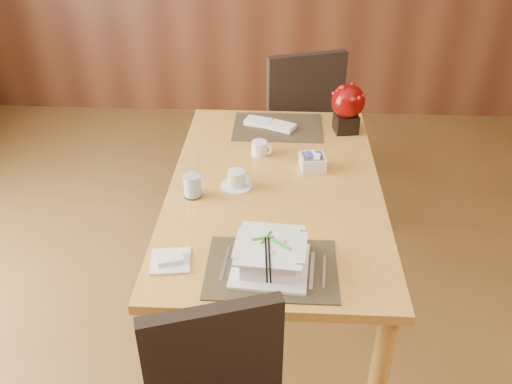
# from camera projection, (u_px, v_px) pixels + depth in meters

# --- Properties ---
(dining_table) EXTENTS (0.90, 1.50, 0.75)m
(dining_table) POSITION_uv_depth(u_px,v_px,m) (275.00, 203.00, 2.37)
(dining_table) COLOR gold
(dining_table) RESTS_ON ground
(placemat_near) EXTENTS (0.45, 0.33, 0.01)m
(placemat_near) POSITION_uv_depth(u_px,v_px,m) (272.00, 269.00, 1.86)
(placemat_near) COLOR black
(placemat_near) RESTS_ON dining_table
(placemat_far) EXTENTS (0.45, 0.33, 0.01)m
(placemat_far) POSITION_uv_depth(u_px,v_px,m) (278.00, 127.00, 2.78)
(placemat_far) COLOR black
(placemat_far) RESTS_ON dining_table
(soup_setting) EXTENTS (0.28, 0.28, 0.11)m
(soup_setting) POSITION_uv_depth(u_px,v_px,m) (270.00, 257.00, 1.83)
(soup_setting) COLOR silver
(soup_setting) RESTS_ON dining_table
(coffee_cup) EXTENTS (0.14, 0.14, 0.08)m
(coffee_cup) POSITION_uv_depth(u_px,v_px,m) (236.00, 180.00, 2.28)
(coffee_cup) COLOR silver
(coffee_cup) RESTS_ON dining_table
(water_glass) EXTENTS (0.09, 0.09, 0.18)m
(water_glass) POSITION_uv_depth(u_px,v_px,m) (192.00, 177.00, 2.19)
(water_glass) COLOR silver
(water_glass) RESTS_ON dining_table
(creamer_jug) EXTENTS (0.12, 0.12, 0.07)m
(creamer_jug) POSITION_uv_depth(u_px,v_px,m) (259.00, 148.00, 2.52)
(creamer_jug) COLOR silver
(creamer_jug) RESTS_ON dining_table
(sugar_caddy) EXTENTS (0.12, 0.12, 0.06)m
(sugar_caddy) POSITION_uv_depth(u_px,v_px,m) (313.00, 162.00, 2.41)
(sugar_caddy) COLOR silver
(sugar_caddy) RESTS_ON dining_table
(berry_decor) EXTENTS (0.17, 0.17, 0.25)m
(berry_decor) POSITION_uv_depth(u_px,v_px,m) (348.00, 106.00, 2.67)
(berry_decor) COLOR black
(berry_decor) RESTS_ON dining_table
(napkins_far) EXTENTS (0.28, 0.19, 0.02)m
(napkins_far) POSITION_uv_depth(u_px,v_px,m) (271.00, 124.00, 2.77)
(napkins_far) COLOR white
(napkins_far) RESTS_ON dining_table
(bread_plate) EXTENTS (0.15, 0.15, 0.01)m
(bread_plate) POSITION_uv_depth(u_px,v_px,m) (171.00, 261.00, 1.89)
(bread_plate) COLOR silver
(bread_plate) RESTS_ON dining_table
(far_chair) EXTENTS (0.60, 0.60, 1.02)m
(far_chair) POSITION_uv_depth(u_px,v_px,m) (297.00, 119.00, 3.28)
(far_chair) COLOR black
(far_chair) RESTS_ON ground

